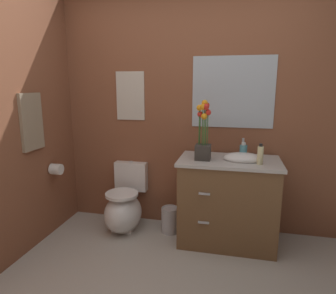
% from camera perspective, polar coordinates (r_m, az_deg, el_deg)
% --- Properties ---
extents(wall_back, '(4.35, 0.05, 2.50)m').
position_cam_1_polar(wall_back, '(3.09, 8.62, 6.71)').
color(wall_back, brown).
rests_on(wall_back, ground_plane).
extents(toilet, '(0.38, 0.59, 0.69)m').
position_cam_1_polar(toilet, '(3.25, -8.36, -11.42)').
color(toilet, white).
rests_on(toilet, ground_plane).
extents(vanity_cabinet, '(0.94, 0.56, 1.02)m').
position_cam_1_polar(vanity_cabinet, '(2.96, 11.47, -10.03)').
color(vanity_cabinet, brown).
rests_on(vanity_cabinet, ground_plane).
extents(flower_vase, '(0.14, 0.14, 0.55)m').
position_cam_1_polar(flower_vase, '(2.75, 6.82, 1.84)').
color(flower_vase, '#38332D').
rests_on(flower_vase, vanity_cabinet).
extents(soap_bottle, '(0.05, 0.05, 0.19)m').
position_cam_1_polar(soap_bottle, '(2.71, 17.35, -1.48)').
color(soap_bottle, beige).
rests_on(soap_bottle, vanity_cabinet).
extents(lotion_bottle, '(0.07, 0.07, 0.16)m').
position_cam_1_polar(lotion_bottle, '(2.87, 14.30, -0.84)').
color(lotion_bottle, teal).
rests_on(lotion_bottle, vanity_cabinet).
extents(trash_bin, '(0.18, 0.18, 0.27)m').
position_cam_1_polar(trash_bin, '(3.19, 0.38, -13.82)').
color(trash_bin, '#B7B7BC').
rests_on(trash_bin, ground_plane).
extents(wall_poster, '(0.31, 0.01, 0.51)m').
position_cam_1_polar(wall_poster, '(3.24, -7.27, 9.73)').
color(wall_poster, beige).
extents(wall_mirror, '(0.80, 0.01, 0.70)m').
position_cam_1_polar(wall_mirror, '(3.04, 12.38, 10.26)').
color(wall_mirror, '#B2BCC6').
extents(hanging_towel, '(0.03, 0.28, 0.52)m').
position_cam_1_polar(hanging_towel, '(2.98, -24.80, 4.43)').
color(hanging_towel, gray).
extents(toilet_paper_roll, '(0.11, 0.11, 0.11)m').
position_cam_1_polar(toilet_paper_roll, '(3.23, -20.72, -4.01)').
color(toilet_paper_roll, white).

